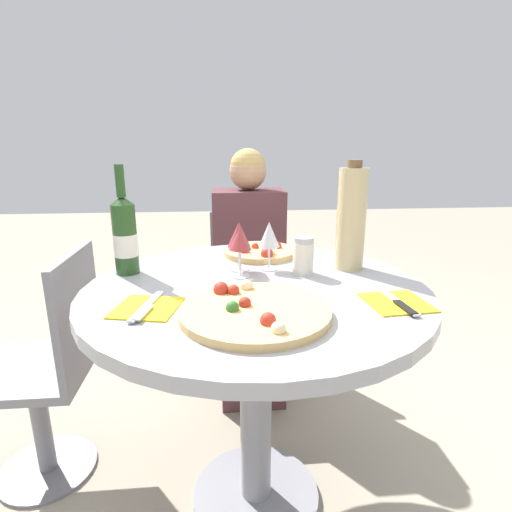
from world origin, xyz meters
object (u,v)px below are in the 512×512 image
Objects in this scene: chair_behind_diner at (248,295)px; seated_diner at (250,285)px; tall_carafe at (351,219)px; dining_table at (256,330)px; pizza_large at (254,310)px; wine_bottle at (125,235)px; chair_empty_side at (50,372)px.

chair_behind_diner is 0.72× the size of seated_diner.
chair_behind_diner is at bearing 111.55° from tall_carafe.
pizza_large reaches higher than dining_table.
pizza_large is (-0.06, -0.92, 0.27)m from seated_diner.
pizza_large is (-0.02, -0.21, 0.15)m from dining_table.
pizza_large is 0.52m from wine_bottle.
wine_bottle reaches higher than chair_empty_side.
chair_empty_side is 0.86m from pizza_large.
chair_empty_side is at bearing 173.12° from wine_bottle.
chair_behind_diner is at bearing -47.43° from chair_empty_side.
chair_behind_diner is 0.17m from seated_diner.
dining_table is at bearing 83.57° from pizza_large.
chair_behind_diner reaches higher than dining_table.
chair_empty_side is (-0.72, -0.53, -0.10)m from seated_diner.
wine_bottle is at bearing 52.97° from seated_diner.
seated_diner reaches higher than wine_bottle.
wine_bottle is (0.30, -0.04, 0.48)m from chair_empty_side.
pizza_large is 1.04× the size of tall_carafe.
chair_behind_diner is 0.93m from tall_carafe.
chair_empty_side is (-0.69, 0.18, -0.22)m from dining_table.
tall_carafe reaches higher than chair_empty_side.
wine_bottle is at bearing 179.01° from tall_carafe.
tall_carafe reaches higher than chair_behind_diner.
tall_carafe reaches higher than pizza_large.
tall_carafe is (1.00, -0.05, 0.52)m from chair_empty_side.
dining_table is 0.26m from pizza_large.
chair_empty_side is at bearing 42.57° from chair_behind_diner.
dining_table is at bearing -105.01° from chair_empty_side.
chair_empty_side is 2.37× the size of tall_carafe.
dining_table is at bearing -156.58° from tall_carafe.
seated_diner is at bearing 86.44° from pizza_large.
chair_empty_side is at bearing 177.25° from tall_carafe.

